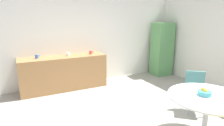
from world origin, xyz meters
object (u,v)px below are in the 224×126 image
(locker_cabinet, at_px, (162,49))
(round_table, at_px, (207,103))
(mug_red, at_px, (37,57))
(mug_green, at_px, (68,54))
(chair_teal, at_px, (195,87))
(fruit_bowl, at_px, (205,92))
(mug_white, at_px, (91,52))

(locker_cabinet, distance_m, round_table, 3.60)
(locker_cabinet, xyz_separation_m, mug_red, (-3.89, 0.16, 0.08))
(round_table, distance_m, mug_green, 3.54)
(mug_red, bearing_deg, mug_green, -1.98)
(chair_teal, bearing_deg, fruit_bowl, -133.02)
(mug_red, bearing_deg, locker_cabinet, -2.29)
(round_table, bearing_deg, fruit_bowl, 121.74)
(mug_white, relative_size, mug_green, 1.00)
(locker_cabinet, height_order, fruit_bowl, locker_cabinet)
(fruit_bowl, relative_size, mug_red, 1.60)
(chair_teal, distance_m, mug_green, 3.21)
(locker_cabinet, distance_m, fruit_bowl, 3.57)
(mug_white, distance_m, mug_green, 0.64)
(round_table, relative_size, chair_teal, 1.44)
(chair_teal, xyz_separation_m, fruit_bowl, (-0.68, -0.73, 0.27))
(mug_white, bearing_deg, mug_green, 176.45)
(round_table, relative_size, mug_white, 9.24)
(mug_white, bearing_deg, mug_red, 177.31)
(chair_teal, relative_size, mug_green, 6.43)
(locker_cabinet, xyz_separation_m, chair_teal, (-1.12, -2.35, -0.34))
(mug_white, relative_size, mug_red, 1.00)
(fruit_bowl, bearing_deg, mug_green, 112.26)
(fruit_bowl, bearing_deg, mug_white, 102.01)
(round_table, relative_size, fruit_bowl, 5.78)
(mug_green, bearing_deg, locker_cabinet, -2.37)
(round_table, height_order, chair_teal, chair_teal)
(chair_teal, distance_m, mug_white, 2.82)
(mug_green, relative_size, mug_red, 1.00)
(mug_white, xyz_separation_m, mug_green, (-0.64, 0.04, 0.00))
(fruit_bowl, xyz_separation_m, mug_green, (-1.31, 3.21, 0.15))
(locker_cabinet, bearing_deg, fruit_bowl, -120.30)
(mug_green, bearing_deg, round_table, -67.59)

